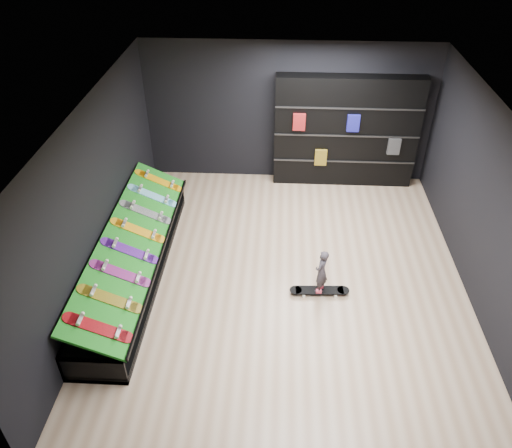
{
  "coord_description": "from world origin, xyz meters",
  "views": [
    {
      "loc": [
        -0.15,
        -6.34,
        5.74
      ],
      "look_at": [
        -0.5,
        0.2,
        1.0
      ],
      "focal_mm": 35.0,
      "sensor_mm": 36.0,
      "label": 1
    }
  ],
  "objects_px": {
    "floor_skateboard": "(319,291)",
    "child": "(321,279)",
    "back_shelving": "(346,132)",
    "display_rack": "(135,263)"
  },
  "relations": [
    {
      "from": "back_shelving",
      "to": "child",
      "type": "height_order",
      "value": "back_shelving"
    },
    {
      "from": "floor_skateboard",
      "to": "child",
      "type": "bearing_deg",
      "value": 0.0
    },
    {
      "from": "floor_skateboard",
      "to": "back_shelving",
      "type": "bearing_deg",
      "value": 77.2
    },
    {
      "from": "display_rack",
      "to": "back_shelving",
      "type": "height_order",
      "value": "back_shelving"
    },
    {
      "from": "floor_skateboard",
      "to": "child",
      "type": "xyz_separation_m",
      "value": [
        0.0,
        0.0,
        0.28
      ]
    },
    {
      "from": "floor_skateboard",
      "to": "child",
      "type": "height_order",
      "value": "child"
    },
    {
      "from": "back_shelving",
      "to": "child",
      "type": "distance_m",
      "value": 3.79
    },
    {
      "from": "back_shelving",
      "to": "child",
      "type": "xyz_separation_m",
      "value": [
        -0.65,
        -3.64,
        -0.86
      ]
    },
    {
      "from": "child",
      "to": "back_shelving",
      "type": "bearing_deg",
      "value": -161.99
    },
    {
      "from": "display_rack",
      "to": "floor_skateboard",
      "type": "distance_m",
      "value": 3.14
    }
  ]
}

